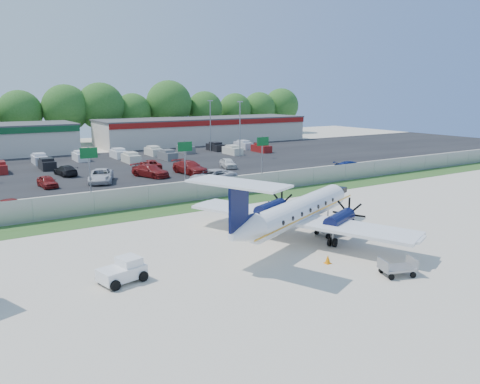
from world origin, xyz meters
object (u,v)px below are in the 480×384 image
baggage_cart_near (397,268)px  aircraft (297,211)px  baggage_cart_far (330,228)px  pushback_tug (123,271)px

baggage_cart_near → aircraft: bearing=94.2°
aircraft → baggage_cart_far: 3.20m
pushback_tug → baggage_cart_near: bearing=-28.8°
aircraft → pushback_tug: size_ratio=6.30×
aircraft → baggage_cart_far: bearing=-11.0°
aircraft → baggage_cart_far: (2.75, -0.53, -1.55)m
baggage_cart_near → baggage_cart_far: baggage_cart_far is taller
baggage_cart_far → baggage_cart_near: bearing=-104.9°
aircraft → baggage_cart_far: size_ratio=7.81×
aircraft → baggage_cart_near: 8.68m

